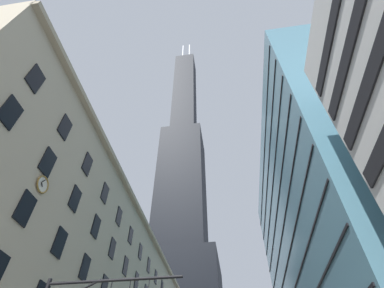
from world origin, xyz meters
name	(u,v)px	position (x,y,z in m)	size (l,w,h in m)	color
dark_skyscraper	(181,216)	(-17.05, 92.09, 66.15)	(29.47, 29.47, 226.97)	black
glass_office_midrise	(346,244)	(20.28, 32.53, 22.07)	(18.66, 50.90, 44.14)	teal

